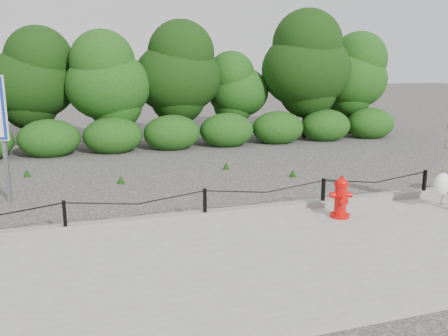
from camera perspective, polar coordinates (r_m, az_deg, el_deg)
ground at (r=9.04m, az=-2.30°, el=-6.65°), size 90.00×90.00×0.00m
sidewalk at (r=7.26m, az=2.05°, el=-11.39°), size 14.00×4.00×0.08m
curb at (r=9.04m, az=-2.39°, el=-5.66°), size 14.00×0.22×0.14m
chain_barrier at (r=8.90m, az=-2.32°, el=-3.88°), size 10.06×0.06×0.60m
treeline at (r=17.37m, az=-8.22°, el=11.02°), size 20.38×3.63×4.80m
fire_hydrant at (r=9.29m, az=13.88°, el=-3.50°), size 0.46×0.47×0.80m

